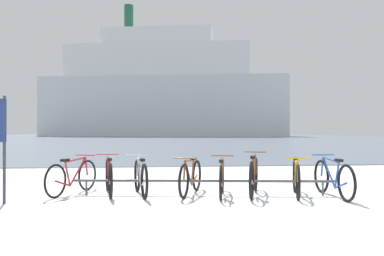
{
  "coord_description": "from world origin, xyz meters",
  "views": [
    {
      "loc": [
        -2.4,
        -4.11,
        1.27
      ],
      "look_at": [
        -1.27,
        7.19,
        1.33
      ],
      "focal_mm": 38.04,
      "sensor_mm": 36.0,
      "label": 1
    }
  ],
  "objects_px": {
    "bicycle_0": "(73,177)",
    "bicycle_7": "(333,178)",
    "bicycle_2": "(141,177)",
    "bicycle_3": "(191,177)",
    "ferry_ship": "(162,92)",
    "bicycle_4": "(222,178)",
    "bicycle_1": "(109,176)",
    "bicycle_5": "(254,176)",
    "bicycle_6": "(296,178)"
  },
  "relations": [
    {
      "from": "bicycle_4",
      "to": "bicycle_6",
      "type": "relative_size",
      "value": 1.03
    },
    {
      "from": "bicycle_2",
      "to": "bicycle_7",
      "type": "height_order",
      "value": "bicycle_7"
    },
    {
      "from": "bicycle_6",
      "to": "ferry_ship",
      "type": "relative_size",
      "value": 0.03
    },
    {
      "from": "ferry_ship",
      "to": "bicycle_1",
      "type": "bearing_deg",
      "value": -92.27
    },
    {
      "from": "bicycle_7",
      "to": "bicycle_5",
      "type": "bearing_deg",
      "value": 166.2
    },
    {
      "from": "bicycle_0",
      "to": "bicycle_4",
      "type": "distance_m",
      "value": 2.96
    },
    {
      "from": "bicycle_3",
      "to": "bicycle_5",
      "type": "distance_m",
      "value": 1.23
    },
    {
      "from": "bicycle_2",
      "to": "bicycle_0",
      "type": "bearing_deg",
      "value": 167.98
    },
    {
      "from": "bicycle_1",
      "to": "bicycle_0",
      "type": "bearing_deg",
      "value": 172.33
    },
    {
      "from": "bicycle_5",
      "to": "ferry_ship",
      "type": "height_order",
      "value": "ferry_ship"
    },
    {
      "from": "bicycle_3",
      "to": "bicycle_5",
      "type": "bearing_deg",
      "value": -10.07
    },
    {
      "from": "bicycle_3",
      "to": "bicycle_7",
      "type": "bearing_deg",
      "value": -12.11
    },
    {
      "from": "bicycle_6",
      "to": "bicycle_7",
      "type": "bearing_deg",
      "value": -16.65
    },
    {
      "from": "bicycle_7",
      "to": "ferry_ship",
      "type": "xyz_separation_m",
      "value": [
        -1.27,
        76.5,
        8.78
      ]
    },
    {
      "from": "bicycle_2",
      "to": "bicycle_4",
      "type": "bearing_deg",
      "value": -9.48
    },
    {
      "from": "bicycle_4",
      "to": "bicycle_5",
      "type": "height_order",
      "value": "bicycle_5"
    },
    {
      "from": "bicycle_0",
      "to": "bicycle_3",
      "type": "bearing_deg",
      "value": -7.16
    },
    {
      "from": "bicycle_4",
      "to": "ferry_ship",
      "type": "distance_m",
      "value": 76.69
    },
    {
      "from": "bicycle_7",
      "to": "ferry_ship",
      "type": "height_order",
      "value": "ferry_ship"
    },
    {
      "from": "bicycle_1",
      "to": "bicycle_6",
      "type": "relative_size",
      "value": 1.09
    },
    {
      "from": "bicycle_1",
      "to": "bicycle_7",
      "type": "relative_size",
      "value": 0.99
    },
    {
      "from": "ferry_ship",
      "to": "bicycle_7",
      "type": "bearing_deg",
      "value": -89.05
    },
    {
      "from": "bicycle_0",
      "to": "bicycle_1",
      "type": "height_order",
      "value": "bicycle_1"
    },
    {
      "from": "bicycle_5",
      "to": "bicycle_6",
      "type": "distance_m",
      "value": 0.81
    },
    {
      "from": "bicycle_3",
      "to": "bicycle_4",
      "type": "distance_m",
      "value": 0.63
    },
    {
      "from": "bicycle_7",
      "to": "ferry_ship",
      "type": "relative_size",
      "value": 0.03
    },
    {
      "from": "ferry_ship",
      "to": "bicycle_6",
      "type": "bearing_deg",
      "value": -89.54
    },
    {
      "from": "bicycle_3",
      "to": "ferry_ship",
      "type": "distance_m",
      "value": 76.45
    },
    {
      "from": "bicycle_5",
      "to": "bicycle_6",
      "type": "height_order",
      "value": "bicycle_5"
    },
    {
      "from": "bicycle_7",
      "to": "bicycle_1",
      "type": "bearing_deg",
      "value": 169.82
    },
    {
      "from": "bicycle_2",
      "to": "bicycle_5",
      "type": "bearing_deg",
      "value": -5.75
    },
    {
      "from": "bicycle_0",
      "to": "bicycle_2",
      "type": "bearing_deg",
      "value": -12.02
    },
    {
      "from": "bicycle_5",
      "to": "ferry_ship",
      "type": "bearing_deg",
      "value": 89.86
    },
    {
      "from": "bicycle_2",
      "to": "bicycle_4",
      "type": "xyz_separation_m",
      "value": [
        1.56,
        -0.26,
        -0.0
      ]
    },
    {
      "from": "bicycle_4",
      "to": "ferry_ship",
      "type": "relative_size",
      "value": 0.03
    },
    {
      "from": "ferry_ship",
      "to": "bicycle_5",
      "type": "bearing_deg",
      "value": -90.14
    },
    {
      "from": "bicycle_1",
      "to": "bicycle_3",
      "type": "distance_m",
      "value": 1.62
    },
    {
      "from": "bicycle_1",
      "to": "bicycle_4",
      "type": "xyz_separation_m",
      "value": [
        2.19,
        -0.45,
        -0.0
      ]
    },
    {
      "from": "bicycle_2",
      "to": "ferry_ship",
      "type": "xyz_separation_m",
      "value": [
        2.37,
        75.92,
        8.79
      ]
    },
    {
      "from": "bicycle_4",
      "to": "bicycle_7",
      "type": "distance_m",
      "value": 2.11
    },
    {
      "from": "bicycle_0",
      "to": "bicycle_4",
      "type": "bearing_deg",
      "value": -10.67
    },
    {
      "from": "bicycle_0",
      "to": "ferry_ship",
      "type": "distance_m",
      "value": 76.24
    },
    {
      "from": "bicycle_5",
      "to": "bicycle_4",
      "type": "bearing_deg",
      "value": -176.49
    },
    {
      "from": "bicycle_6",
      "to": "ferry_ship",
      "type": "height_order",
      "value": "ferry_ship"
    },
    {
      "from": "bicycle_0",
      "to": "bicycle_7",
      "type": "bearing_deg",
      "value": -9.82
    },
    {
      "from": "bicycle_0",
      "to": "bicycle_1",
      "type": "bearing_deg",
      "value": -7.67
    },
    {
      "from": "bicycle_1",
      "to": "bicycle_7",
      "type": "height_order",
      "value": "bicycle_7"
    },
    {
      "from": "bicycle_1",
      "to": "bicycle_4",
      "type": "bearing_deg",
      "value": -11.64
    },
    {
      "from": "bicycle_4",
      "to": "bicycle_7",
      "type": "bearing_deg",
      "value": -8.62
    },
    {
      "from": "bicycle_2",
      "to": "bicycle_3",
      "type": "bearing_deg",
      "value": -0.3
    }
  ]
}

